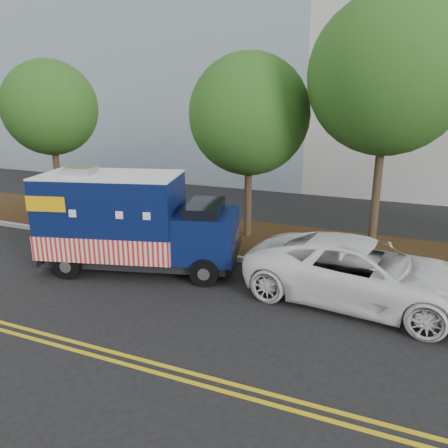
% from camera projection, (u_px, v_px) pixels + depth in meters
% --- Properties ---
extents(ground, '(120.00, 120.00, 0.00)m').
position_uv_depth(ground, '(149.00, 265.00, 13.62)').
color(ground, black).
rests_on(ground, ground).
extents(curb, '(120.00, 0.18, 0.15)m').
position_uv_depth(curb, '(171.00, 249.00, 14.84)').
color(curb, '#9E9E99').
rests_on(curb, ground).
extents(mulch_strip, '(120.00, 4.00, 0.15)m').
position_uv_depth(mulch_strip, '(198.00, 232.00, 16.69)').
color(mulch_strip, black).
rests_on(mulch_strip, ground).
extents(centerline_near, '(120.00, 0.10, 0.01)m').
position_uv_depth(centerline_near, '(40.00, 333.00, 9.69)').
color(centerline_near, gold).
rests_on(centerline_near, ground).
extents(centerline_far, '(120.00, 0.10, 0.01)m').
position_uv_depth(centerline_far, '(32.00, 338.00, 9.47)').
color(centerline_far, gold).
rests_on(centerline_far, ground).
extents(tree_a, '(3.65, 3.65, 6.45)m').
position_uv_depth(tree_a, '(50.00, 108.00, 16.99)').
color(tree_a, '#38281C').
rests_on(tree_a, ground).
extents(tree_b, '(4.13, 4.13, 6.52)m').
position_uv_depth(tree_b, '(249.00, 115.00, 14.86)').
color(tree_b, '#38281C').
rests_on(tree_b, ground).
extents(tree_c, '(4.62, 4.62, 7.95)m').
position_uv_depth(tree_c, '(388.00, 75.00, 12.56)').
color(tree_c, '#38281C').
rests_on(tree_c, ground).
extents(sign_post, '(0.06, 0.06, 2.40)m').
position_uv_depth(sign_post, '(60.00, 200.00, 16.81)').
color(sign_post, '#473828').
rests_on(sign_post, ground).
extents(food_truck, '(6.21, 3.59, 3.09)m').
position_uv_depth(food_truck, '(130.00, 224.00, 12.96)').
color(food_truck, black).
rests_on(food_truck, ground).
extents(white_car, '(6.05, 3.30, 1.61)m').
position_uv_depth(white_car, '(361.00, 272.00, 10.96)').
color(white_car, white).
rests_on(white_car, ground).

